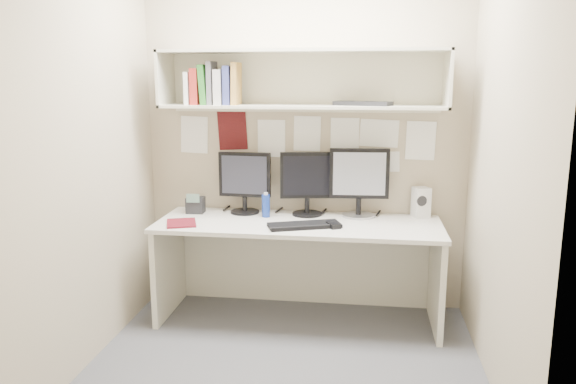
# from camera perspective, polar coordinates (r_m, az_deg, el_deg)

# --- Properties ---
(floor) EXTENTS (2.40, 2.00, 0.01)m
(floor) POSITION_cam_1_polar(r_m,az_deg,el_deg) (3.63, -0.23, -16.86)
(floor) COLOR #49494E
(floor) RESTS_ON ground
(wall_back) EXTENTS (2.40, 0.02, 2.60)m
(wall_back) POSITION_cam_1_polar(r_m,az_deg,el_deg) (4.21, 1.69, 5.69)
(wall_back) COLOR tan
(wall_back) RESTS_ON ground
(wall_front) EXTENTS (2.40, 0.02, 2.60)m
(wall_front) POSITION_cam_1_polar(r_m,az_deg,el_deg) (2.25, -3.86, 0.54)
(wall_front) COLOR tan
(wall_front) RESTS_ON ground
(wall_left) EXTENTS (0.02, 2.00, 2.60)m
(wall_left) POSITION_cam_1_polar(r_m,az_deg,el_deg) (3.60, -19.58, 4.03)
(wall_left) COLOR tan
(wall_left) RESTS_ON ground
(wall_right) EXTENTS (0.02, 2.00, 2.60)m
(wall_right) POSITION_cam_1_polar(r_m,az_deg,el_deg) (3.28, 21.02, 3.26)
(wall_right) COLOR tan
(wall_right) RESTS_ON ground
(desk) EXTENTS (2.00, 0.70, 0.73)m
(desk) POSITION_cam_1_polar(r_m,az_deg,el_deg) (4.08, 1.07, -7.99)
(desk) COLOR beige
(desk) RESTS_ON floor
(overhead_hutch) EXTENTS (2.00, 0.38, 0.40)m
(overhead_hutch) POSITION_cam_1_polar(r_m,az_deg,el_deg) (4.05, 1.51, 11.41)
(overhead_hutch) COLOR beige
(overhead_hutch) RESTS_ON wall_back
(pinned_papers) EXTENTS (1.92, 0.01, 0.48)m
(pinned_papers) POSITION_cam_1_polar(r_m,az_deg,el_deg) (4.21, 1.68, 5.00)
(pinned_papers) COLOR white
(pinned_papers) RESTS_ON wall_back
(monitor_left) EXTENTS (0.39, 0.22, 0.46)m
(monitor_left) POSITION_cam_1_polar(r_m,az_deg,el_deg) (4.20, -4.42, 1.22)
(monitor_left) COLOR black
(monitor_left) RESTS_ON desk
(monitor_center) EXTENTS (0.40, 0.22, 0.47)m
(monitor_center) POSITION_cam_1_polar(r_m,az_deg,el_deg) (4.12, 1.98, 1.13)
(monitor_center) COLOR black
(monitor_center) RESTS_ON desk
(monitor_right) EXTENTS (0.43, 0.24, 0.50)m
(monitor_right) POSITION_cam_1_polar(r_m,az_deg,el_deg) (4.10, 7.24, 1.21)
(monitor_right) COLOR #A5A5AA
(monitor_right) RESTS_ON desk
(keyboard) EXTENTS (0.52, 0.33, 0.02)m
(keyboard) POSITION_cam_1_polar(r_m,az_deg,el_deg) (3.83, 1.67, -3.40)
(keyboard) COLOR black
(keyboard) RESTS_ON desk
(mouse) EXTENTS (0.11, 0.13, 0.03)m
(mouse) POSITION_cam_1_polar(r_m,az_deg,el_deg) (3.83, 4.64, -3.38)
(mouse) COLOR black
(mouse) RESTS_ON desk
(speaker) EXTENTS (0.14, 0.14, 0.22)m
(speaker) POSITION_cam_1_polar(r_m,az_deg,el_deg) (4.20, 13.36, -1.01)
(speaker) COLOR silver
(speaker) RESTS_ON desk
(blue_bottle) EXTENTS (0.06, 0.06, 0.18)m
(blue_bottle) POSITION_cam_1_polar(r_m,az_deg,el_deg) (4.09, -2.26, -1.38)
(blue_bottle) COLOR navy
(blue_bottle) RESTS_ON desk
(maroon_notebook) EXTENTS (0.27, 0.29, 0.01)m
(maroon_notebook) POSITION_cam_1_polar(r_m,az_deg,el_deg) (3.98, -10.78, -3.12)
(maroon_notebook) COLOR #570F18
(maroon_notebook) RESTS_ON desk
(desk_phone) EXTENTS (0.13, 0.12, 0.16)m
(desk_phone) POSITION_cam_1_polar(r_m,az_deg,el_deg) (4.27, -9.39, -1.29)
(desk_phone) COLOR black
(desk_phone) RESTS_ON desk
(book_stack) EXTENTS (0.38, 0.19, 0.30)m
(book_stack) POSITION_cam_1_polar(r_m,az_deg,el_deg) (4.08, -7.56, 10.67)
(book_stack) COLOR white
(book_stack) RESTS_ON overhead_hutch
(hutch_tray) EXTENTS (0.42, 0.28, 0.03)m
(hutch_tray) POSITION_cam_1_polar(r_m,az_deg,el_deg) (3.97, 7.61, 8.92)
(hutch_tray) COLOR black
(hutch_tray) RESTS_ON overhead_hutch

